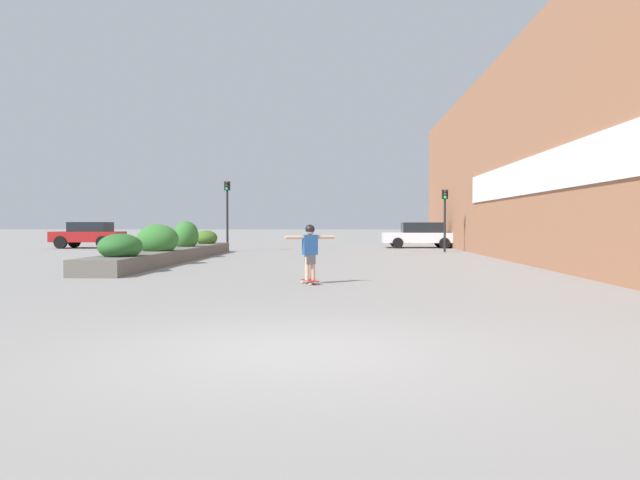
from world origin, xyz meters
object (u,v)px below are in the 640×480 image
Objects in this scene: skateboarder at (310,246)px; traffic_light_right at (445,209)px; car_center_right at (420,235)px; car_center_left at (89,234)px; car_leftmost at (608,234)px; traffic_light_left at (227,204)px; skateboard at (310,281)px.

traffic_light_right is at bearing 47.43° from skateboarder.
skateboarder is 22.45m from car_center_right.
car_center_left is at bearing 100.23° from skateboarder.
car_leftmost reaches higher than skateboarder.
traffic_light_right is at bearing -3.88° from traffic_light_left.
car_leftmost is at bearing 15.38° from traffic_light_left.
skateboarder is 0.42× the size of traffic_light_right.
skateboarder is 28.22m from car_leftmost.
car_center_right is (5.15, 21.85, 0.69)m from skateboard.
car_center_left is (-13.76, 20.66, 0.72)m from skateboard.
skateboard is 22.46m from car_center_right.
skateboard is 0.18× the size of car_center_right.
car_center_right is 11.44m from traffic_light_left.
car_center_left is 18.95m from car_center_right.
traffic_light_right is (5.70, 16.41, 2.04)m from skateboard.
car_center_right is at bearing 96.12° from car_leftmost.
car_center_left is at bearing 94.53° from car_leftmost.
skateboarder is (0.00, -0.00, 0.79)m from skateboard.
car_center_left is 1.08× the size of traffic_light_left.
traffic_light_left is at bearing 105.38° from car_leftmost.
traffic_light_left reaches higher than car_center_left.
car_leftmost is 1.11× the size of car_center_left.
car_leftmost is 12.57m from traffic_light_right.
traffic_light_left reaches higher than skateboard.
traffic_light_right is (-10.60, -6.63, 1.34)m from car_leftmost.
skateboarder is 17.42m from traffic_light_right.
car_leftmost is 11.20m from car_center_right.
skateboard is 0.59× the size of skateboarder.
traffic_light_right is (5.70, 16.41, 1.25)m from skateboarder.
traffic_light_left reaches higher than car_center_right.
car_leftmost is (16.29, 23.05, 0.70)m from skateboard.
traffic_light_right is (0.54, -5.44, 1.35)m from car_center_right.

